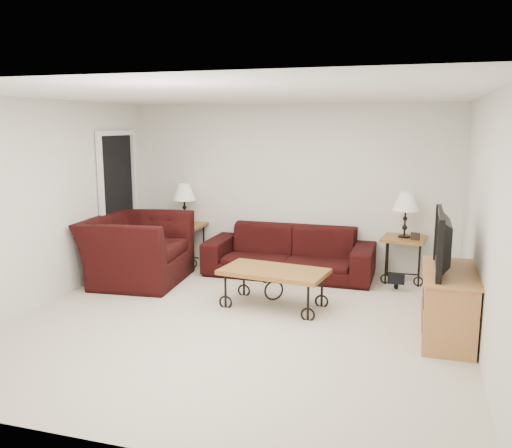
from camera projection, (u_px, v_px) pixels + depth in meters
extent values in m
plane|color=beige|center=(238.00, 322.00, 6.08)|extent=(5.00, 5.00, 0.00)
cube|color=silver|center=(290.00, 187.00, 8.20)|extent=(5.00, 0.02, 2.50)
cube|color=silver|center=(114.00, 272.00, 3.50)|extent=(5.00, 0.02, 2.50)
cube|color=silver|center=(44.00, 203.00, 6.56)|extent=(0.02, 5.00, 2.50)
cube|color=silver|center=(485.00, 225.00, 5.14)|extent=(0.02, 5.00, 2.50)
plane|color=white|center=(237.00, 95.00, 5.62)|extent=(5.00, 5.00, 0.00)
cube|color=black|center=(118.00, 203.00, 8.15)|extent=(0.08, 0.94, 2.04)
imported|color=black|center=(289.00, 252.00, 7.88)|extent=(2.44, 0.95, 0.71)
cube|color=#925A25|center=(185.00, 244.00, 8.55)|extent=(0.60, 0.60, 0.64)
cube|color=#925A25|center=(403.00, 259.00, 7.60)|extent=(0.65, 0.65, 0.64)
cube|color=black|center=(172.00, 222.00, 8.38)|extent=(0.13, 0.04, 0.11)
cube|color=black|center=(415.00, 236.00, 7.35)|extent=(0.13, 0.06, 0.11)
cube|color=#925A25|center=(274.00, 288.00, 6.53)|extent=(1.34, 0.84, 0.47)
imported|color=black|center=(137.00, 249.00, 7.57)|extent=(1.37, 1.53, 0.93)
cube|color=#C23A18|center=(145.00, 247.00, 7.47)|extent=(0.15, 0.43, 0.42)
cube|color=#A77C3E|center=(448.00, 304.00, 5.58)|extent=(0.50, 1.19, 0.71)
imported|color=black|center=(450.00, 242.00, 5.47)|extent=(0.14, 1.07, 0.61)
ellipsoid|color=black|center=(397.00, 274.00, 7.23)|extent=(0.38, 0.32, 0.44)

